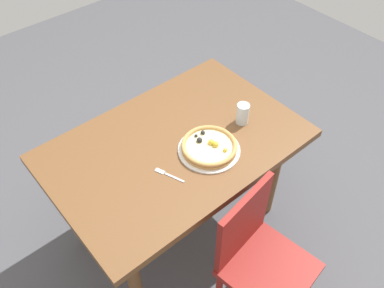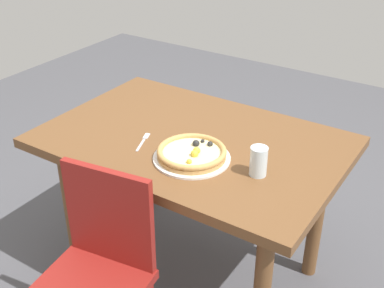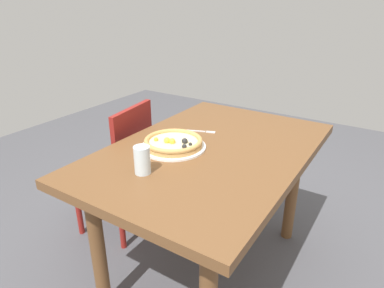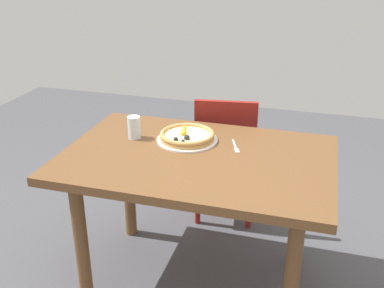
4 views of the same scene
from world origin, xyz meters
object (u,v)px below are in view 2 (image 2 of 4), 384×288
at_px(pizza, 192,153).
at_px(fork, 144,141).
at_px(plate, 192,158).
at_px(dining_table, 192,157).
at_px(chair_near, 96,272).
at_px(drinking_glass, 259,161).

height_order(pizza, fork, pizza).
distance_m(plate, fork, 0.27).
relative_size(dining_table, chair_near, 1.53).
bearing_deg(drinking_glass, chair_near, -125.64).
bearing_deg(chair_near, fork, -81.42).
xyz_separation_m(chair_near, fork, (-0.16, 0.52, 0.29)).
bearing_deg(plate, pizza, 50.82).
bearing_deg(dining_table, plate, -57.64).
bearing_deg(dining_table, fork, -139.32).
distance_m(pizza, drinking_glass, 0.29).
xyz_separation_m(pizza, fork, (-0.27, 0.01, -0.03)).
height_order(plate, fork, plate).
distance_m(plate, drinking_glass, 0.29).
height_order(fork, drinking_glass, drinking_glass).
relative_size(pizza, fork, 1.82).
distance_m(dining_table, plate, 0.22).
relative_size(chair_near, pizza, 3.01).
xyz_separation_m(dining_table, pizza, (0.10, -0.16, 0.13)).
relative_size(chair_near, fork, 5.49).
relative_size(plate, fork, 2.03).
bearing_deg(dining_table, chair_near, -90.82).
xyz_separation_m(dining_table, chair_near, (-0.01, -0.66, -0.18)).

